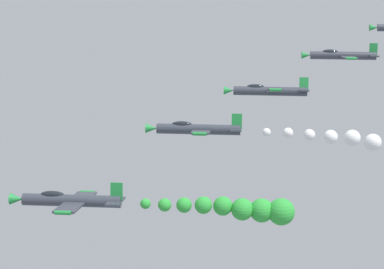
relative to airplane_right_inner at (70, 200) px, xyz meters
The scene contains 6 objects.
airplane_right_inner is the anchor object (origin of this frame).
smoke_trail_right_inner 15.83m from the airplane_right_inner, 89.81° to the right, with size 2.42×13.85×2.45m.
airplane_left_outer 17.44m from the airplane_right_inner, 38.23° to the right, with size 9.39×10.35×3.09m.
smoke_trail_left_outer 33.23m from the airplane_right_inner, 64.19° to the right, with size 3.22×17.60×3.45m.
airplane_right_outer 31.90m from the airplane_right_inner, 36.32° to the right, with size 9.23×10.35×3.40m.
airplane_trailing 48.45m from the airplane_right_inner, 37.48° to the right, with size 9.52×10.35×2.68m.
Camera 1 is at (-68.09, -4.88, 157.72)m, focal length 62.80 mm.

